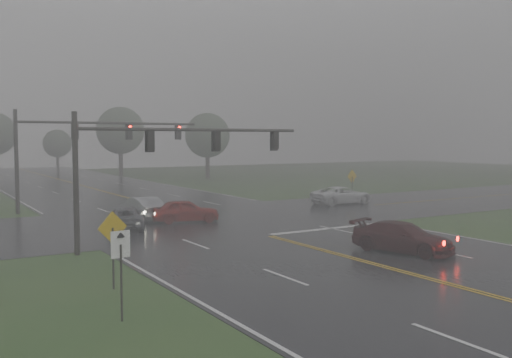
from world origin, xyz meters
TOP-DOWN VIEW (x-y plane):
  - ground at (0.00, 0.00)m, footprint 180.00×180.00m
  - main_road at (0.00, 20.00)m, footprint 18.00×160.00m
  - cross_street at (0.00, 22.00)m, footprint 120.00×14.00m
  - stop_bar at (4.50, 14.40)m, footprint 8.50×0.50m
  - sedan_maroon at (2.89, 7.13)m, footprint 3.36×5.19m
  - sedan_red at (-1.76, 21.28)m, footprint 4.56×2.75m
  - sedan_silver at (-3.70, 23.96)m, footprint 2.01×4.66m
  - car_grey at (-5.79, 20.88)m, footprint 3.38×4.91m
  - pickup_white at (13.33, 24.02)m, footprint 5.26×2.64m
  - signal_gantry_near at (-6.45, 14.48)m, footprint 12.13×0.29m
  - signal_gantry_far at (-5.87, 31.24)m, footprint 13.90×0.37m
  - sign_diamond_west at (-10.61, 7.75)m, footprint 1.13×0.32m
  - sign_arrow_white at (-11.49, 4.13)m, footprint 0.59×0.12m
  - sign_diamond_east at (15.08, 24.81)m, footprint 1.14×0.20m
  - tree_ne_a at (9.15, 67.86)m, footprint 6.75×6.75m
  - tree_e_near at (17.51, 56.91)m, footprint 5.99×5.99m
  - tree_n_far at (4.63, 87.61)m, footprint 4.71×4.71m

SIDE VIEW (x-z plane):
  - ground at x=0.00m, z-range 0.00..0.00m
  - main_road at x=0.00m, z-range -0.01..0.01m
  - cross_street at x=0.00m, z-range -0.01..0.01m
  - stop_bar at x=4.50m, z-range 0.00..0.00m
  - sedan_maroon at x=2.89m, z-range -0.70..0.70m
  - sedan_red at x=-1.76m, z-range -0.73..0.73m
  - sedan_silver at x=-3.70m, z-range -0.75..0.75m
  - car_grey at x=-5.79m, z-range -0.62..0.62m
  - pickup_white at x=13.33m, z-range -0.71..0.71m
  - sign_arrow_white at x=-11.49m, z-range 0.53..3.17m
  - sign_diamond_east at x=15.08m, z-range 0.48..3.22m
  - sign_diamond_west at x=-10.61m, z-range 0.48..3.24m
  - tree_n_far at x=4.63m, z-range 1.08..8.00m
  - signal_gantry_near at x=-6.45m, z-range 1.33..7.86m
  - signal_gantry_far at x=-5.87m, z-range 1.52..8.89m
  - tree_e_near at x=17.51m, z-range 1.38..10.18m
  - tree_ne_a at x=9.15m, z-range 1.56..11.47m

